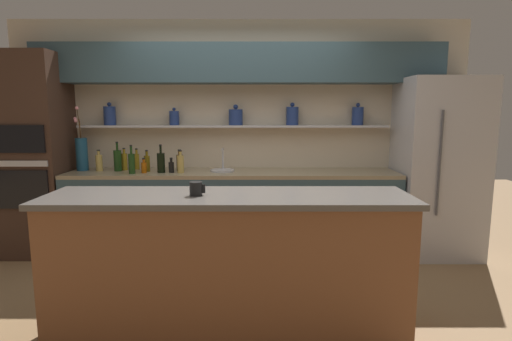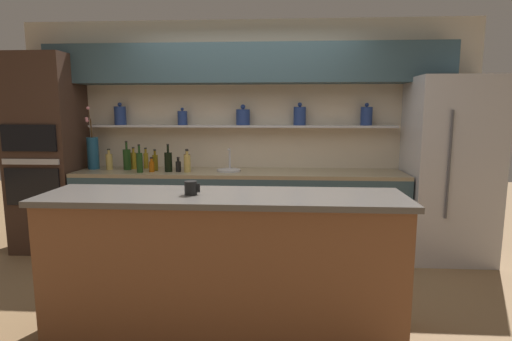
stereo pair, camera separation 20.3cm
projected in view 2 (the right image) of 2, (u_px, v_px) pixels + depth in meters
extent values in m
plane|color=olive|center=(232.00, 303.00, 3.32)|extent=(12.00, 12.00, 0.00)
cube|color=beige|center=(248.00, 135.00, 4.71)|extent=(5.20, 0.10, 2.60)
cube|color=#B7B7BC|center=(241.00, 126.00, 4.56)|extent=(3.51, 0.18, 0.02)
cylinder|color=navy|center=(120.00, 116.00, 4.62)|extent=(0.13, 0.13, 0.21)
sphere|color=navy|center=(120.00, 104.00, 4.60)|extent=(0.05, 0.05, 0.05)
cylinder|color=navy|center=(182.00, 118.00, 4.58)|extent=(0.11, 0.11, 0.16)
sphere|color=navy|center=(182.00, 109.00, 4.56)|extent=(0.04, 0.04, 0.04)
cylinder|color=navy|center=(243.00, 117.00, 4.53)|extent=(0.16, 0.16, 0.18)
sphere|color=navy|center=(243.00, 107.00, 4.52)|extent=(0.05, 0.05, 0.05)
cylinder|color=navy|center=(300.00, 116.00, 4.49)|extent=(0.14, 0.14, 0.21)
sphere|color=navy|center=(300.00, 105.00, 4.47)|extent=(0.05, 0.05, 0.05)
cylinder|color=navy|center=(366.00, 116.00, 4.45)|extent=(0.13, 0.13, 0.20)
sphere|color=navy|center=(367.00, 105.00, 4.43)|extent=(0.05, 0.05, 0.05)
cube|color=#334C56|center=(246.00, 64.00, 4.37)|extent=(4.42, 0.34, 0.42)
cube|color=#334C56|center=(239.00, 213.00, 4.49)|extent=(3.61, 0.62, 0.88)
cube|color=gray|center=(239.00, 173.00, 4.42)|extent=(3.61, 0.62, 0.04)
cube|color=brown|center=(224.00, 268.00, 2.80)|extent=(2.43, 0.55, 0.98)
cube|color=#56514C|center=(223.00, 197.00, 2.72)|extent=(2.49, 0.61, 0.04)
cube|color=#B7B7BC|center=(449.00, 170.00, 4.23)|extent=(0.84, 0.70, 1.93)
cylinder|color=#4C4C51|center=(449.00, 165.00, 3.86)|extent=(0.02, 0.02, 1.06)
cube|color=#3D281E|center=(48.00, 154.00, 4.52)|extent=(0.71, 0.62, 2.19)
cube|color=black|center=(33.00, 187.00, 4.25)|extent=(0.59, 0.02, 0.40)
cube|color=black|center=(29.00, 138.00, 4.17)|extent=(0.59, 0.02, 0.28)
cube|color=#B7B7BC|center=(31.00, 162.00, 4.21)|extent=(0.62, 0.02, 0.06)
cylinder|color=navy|center=(93.00, 153.00, 4.56)|extent=(0.13, 0.13, 0.36)
cylinder|color=#4C3319|center=(91.00, 128.00, 4.52)|extent=(0.03, 0.05, 0.21)
sphere|color=pink|center=(87.00, 118.00, 4.49)|extent=(0.04, 0.04, 0.04)
cylinder|color=#4C3319|center=(91.00, 129.00, 4.52)|extent=(0.02, 0.03, 0.19)
sphere|color=pink|center=(87.00, 121.00, 4.49)|extent=(0.04, 0.04, 0.04)
cylinder|color=#4C3319|center=(90.00, 123.00, 4.48)|extent=(0.03, 0.01, 0.33)
sphere|color=pink|center=(88.00, 108.00, 4.42)|extent=(0.04, 0.04, 0.04)
cylinder|color=#B7B7BC|center=(229.00, 170.00, 4.42)|extent=(0.26, 0.26, 0.02)
cylinder|color=#B7B7BC|center=(230.00, 158.00, 4.50)|extent=(0.02, 0.02, 0.22)
cylinder|color=#B7B7BC|center=(229.00, 149.00, 4.42)|extent=(0.02, 0.12, 0.02)
cylinder|color=tan|center=(187.00, 164.00, 4.33)|extent=(0.07, 0.07, 0.19)
cylinder|color=tan|center=(187.00, 153.00, 4.32)|extent=(0.03, 0.03, 0.04)
cylinder|color=black|center=(187.00, 150.00, 4.31)|extent=(0.03, 0.03, 0.01)
cylinder|color=black|center=(168.00, 162.00, 4.37)|extent=(0.08, 0.08, 0.21)
cylinder|color=black|center=(168.00, 149.00, 4.35)|extent=(0.02, 0.02, 0.08)
cylinder|color=black|center=(168.00, 145.00, 4.34)|extent=(0.03, 0.03, 0.01)
cylinder|color=#9E4C0A|center=(152.00, 167.00, 4.36)|extent=(0.06, 0.06, 0.11)
cylinder|color=#9E4C0A|center=(151.00, 160.00, 4.35)|extent=(0.03, 0.03, 0.04)
cylinder|color=black|center=(151.00, 158.00, 4.34)|extent=(0.03, 0.03, 0.01)
cylinder|color=olive|center=(134.00, 161.00, 4.57)|extent=(0.06, 0.06, 0.19)
cylinder|color=olive|center=(133.00, 151.00, 4.56)|extent=(0.03, 0.03, 0.05)
cylinder|color=black|center=(133.00, 148.00, 4.55)|extent=(0.03, 0.03, 0.01)
cylinder|color=#4C2D0C|center=(187.00, 162.00, 4.48)|extent=(0.07, 0.07, 0.18)
cylinder|color=#4C2D0C|center=(187.00, 152.00, 4.47)|extent=(0.03, 0.03, 0.04)
cylinder|color=black|center=(187.00, 150.00, 4.46)|extent=(0.03, 0.03, 0.01)
cylinder|color=black|center=(178.00, 167.00, 4.37)|extent=(0.06, 0.06, 0.11)
cylinder|color=black|center=(178.00, 160.00, 4.36)|extent=(0.03, 0.03, 0.04)
cylinder|color=black|center=(178.00, 158.00, 4.35)|extent=(0.03, 0.03, 0.01)
cylinder|color=brown|center=(155.00, 163.00, 4.46)|extent=(0.06, 0.06, 0.17)
cylinder|color=brown|center=(155.00, 153.00, 4.45)|extent=(0.03, 0.03, 0.05)
cylinder|color=black|center=(155.00, 150.00, 4.44)|extent=(0.03, 0.03, 0.01)
cylinder|color=tan|center=(109.00, 162.00, 4.52)|extent=(0.07, 0.07, 0.18)
cylinder|color=tan|center=(109.00, 152.00, 4.51)|extent=(0.03, 0.03, 0.04)
cylinder|color=black|center=(109.00, 149.00, 4.50)|extent=(0.03, 0.03, 0.01)
cylinder|color=#193814|center=(140.00, 163.00, 4.31)|extent=(0.07, 0.07, 0.21)
cylinder|color=#193814|center=(139.00, 149.00, 4.28)|extent=(0.02, 0.02, 0.08)
cylinder|color=black|center=(139.00, 145.00, 4.28)|extent=(0.03, 0.03, 0.01)
cylinder|color=olive|center=(146.00, 161.00, 4.62)|extent=(0.05, 0.05, 0.18)
cylinder|color=olive|center=(146.00, 151.00, 4.61)|extent=(0.03, 0.03, 0.05)
cylinder|color=black|center=(145.00, 148.00, 4.60)|extent=(0.03, 0.03, 0.01)
cylinder|color=#193814|center=(127.00, 160.00, 4.51)|extent=(0.08, 0.08, 0.23)
cylinder|color=#193814|center=(126.00, 146.00, 4.48)|extent=(0.02, 0.02, 0.08)
cylinder|color=black|center=(126.00, 142.00, 4.48)|extent=(0.03, 0.03, 0.01)
cylinder|color=black|center=(191.00, 188.00, 2.70)|extent=(0.09, 0.09, 0.09)
cube|color=black|center=(198.00, 188.00, 2.70)|extent=(0.02, 0.01, 0.06)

